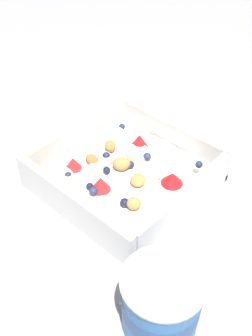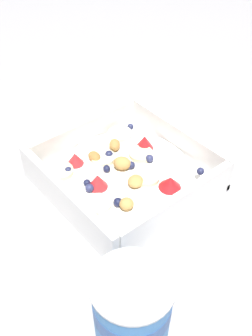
% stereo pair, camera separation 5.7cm
% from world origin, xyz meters
% --- Properties ---
extents(ground_plane, '(2.40, 2.40, 0.00)m').
position_xyz_m(ground_plane, '(0.00, 0.00, 0.00)').
color(ground_plane, '#9E9EA3').
extents(fruit_bowl, '(0.21, 0.21, 0.06)m').
position_xyz_m(fruit_bowl, '(-0.00, 0.00, 0.02)').
color(fruit_bowl, white).
rests_on(fruit_bowl, ground).
extents(spoon, '(0.04, 0.17, 0.01)m').
position_xyz_m(spoon, '(-0.14, 0.03, 0.00)').
color(spoon, silver).
rests_on(spoon, ground).
extents(yogurt_cup, '(0.08, 0.08, 0.08)m').
position_xyz_m(yogurt_cup, '(-0.17, 0.14, 0.04)').
color(yogurt_cup, '#3370B7').
rests_on(yogurt_cup, ground).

